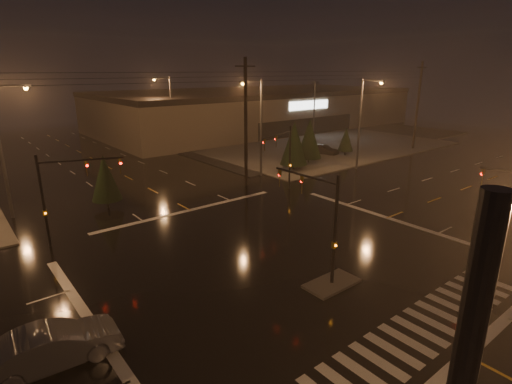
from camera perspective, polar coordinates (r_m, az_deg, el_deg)
ground at (r=24.47m, az=3.59°, el=-9.39°), size 140.00×140.00×0.00m
sidewalk_ne at (r=65.23m, az=5.55°, el=7.42°), size 36.00×36.00×0.12m
median_island at (r=22.00m, az=10.76°, el=-12.71°), size 3.00×1.60×0.15m
crosswalk at (r=19.72m, az=22.31°, el=-17.87°), size 15.00×2.60×0.01m
stop_bar_near at (r=19.09m, az=27.81°, el=-19.94°), size 16.00×0.50×0.01m
stop_bar_far at (r=32.78m, az=-9.40°, el=-2.56°), size 16.00×0.50×0.01m
parking_lot at (r=67.44m, az=9.83°, el=7.55°), size 50.00×24.00×0.08m
retail_building at (r=79.95m, az=0.14°, el=12.00°), size 60.20×28.30×7.20m
signal_mast_median at (r=21.01m, az=9.40°, el=-3.03°), size 0.25×4.59×6.00m
signal_mast_ne at (r=36.50m, az=4.13°, el=5.81°), size 4.84×1.86×6.00m
signal_mast_nw at (r=27.74m, az=-26.18°, el=0.45°), size 4.84×1.86×6.00m
streetlight_1 at (r=34.71m, az=-32.32°, el=6.01°), size 2.77×0.32×10.00m
streetlight_3 at (r=41.66m, az=0.39°, el=10.05°), size 2.77×0.32×10.00m
streetlight_4 at (r=58.49m, az=-12.29°, el=11.69°), size 2.77×0.32×10.00m
streetlight_6 at (r=46.13m, az=14.98°, el=10.17°), size 0.32×2.77×10.00m
utility_pole_1 at (r=38.10m, az=-1.47°, el=9.88°), size 2.20×0.32×12.00m
utility_pole_2 at (r=61.00m, az=22.09°, el=11.37°), size 2.20×0.32×12.00m
conifer_0 at (r=44.82m, az=5.46°, el=6.95°), size 3.05×3.05×5.46m
conifer_1 at (r=48.42m, az=7.63°, el=7.56°), size 2.97×2.97×5.34m
conifer_2 at (r=53.76m, az=12.72°, el=7.39°), size 1.98×1.98×3.79m
conifer_3 at (r=34.41m, az=-20.75°, el=1.92°), size 2.38×2.38×4.42m
car_parked at (r=54.59m, az=9.71°, el=6.05°), size 2.64×4.33×1.38m
car_crossing at (r=18.00m, az=-27.05°, el=-19.09°), size 5.02×2.03×1.62m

